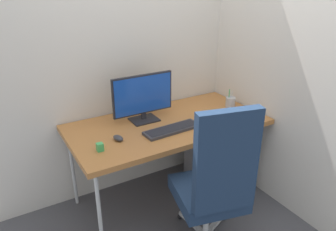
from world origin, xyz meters
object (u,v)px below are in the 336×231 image
at_px(office_chair, 215,184).
at_px(mouse, 118,138).
at_px(keyboard, 172,129).
at_px(notebook, 244,115).
at_px(monitor, 143,97).
at_px(filing_cabinet, 214,150).
at_px(desk_clamp_accessory, 100,147).
at_px(pen_holder, 230,102).

bearing_deg(office_chair, mouse, 123.87).
bearing_deg(keyboard, notebook, -5.28).
xyz_separation_m(office_chair, monitor, (-0.09, 0.84, 0.35)).
relative_size(keyboard, mouse, 4.84).
bearing_deg(filing_cabinet, office_chair, -128.62).
bearing_deg(notebook, monitor, 156.25).
distance_m(office_chair, desk_clamp_accessory, 0.81).
bearing_deg(keyboard, pen_holder, 12.65).
bearing_deg(notebook, desk_clamp_accessory, 178.94).
relative_size(office_chair, desk_clamp_accessory, 20.58).
bearing_deg(pen_holder, monitor, 170.70).
height_order(keyboard, notebook, keyboard).
height_order(filing_cabinet, keyboard, keyboard).
bearing_deg(desk_clamp_accessory, mouse, 25.96).
bearing_deg(desk_clamp_accessory, filing_cabinet, 8.79).
xyz_separation_m(monitor, desk_clamp_accessory, (-0.48, -0.31, -0.17)).
xyz_separation_m(keyboard, desk_clamp_accessory, (-0.58, -0.02, 0.02)).
relative_size(office_chair, notebook, 8.07).
bearing_deg(filing_cabinet, desk_clamp_accessory, -171.21).
bearing_deg(filing_cabinet, mouse, -174.35).
xyz_separation_m(filing_cabinet, notebook, (0.11, -0.22, 0.42)).
height_order(mouse, notebook, mouse).
bearing_deg(filing_cabinet, keyboard, -164.09).
height_order(keyboard, mouse, mouse).
relative_size(office_chair, pen_holder, 7.12).
distance_m(keyboard, pen_holder, 0.73).
relative_size(office_chair, keyboard, 2.52).
bearing_deg(keyboard, filing_cabinet, 15.91).
height_order(notebook, desk_clamp_accessory, desk_clamp_accessory).
xyz_separation_m(keyboard, mouse, (-0.42, 0.06, 0.01)).
xyz_separation_m(monitor, mouse, (-0.32, -0.23, -0.18)).
distance_m(office_chair, monitor, 0.92).
bearing_deg(office_chair, monitor, 96.21).
relative_size(monitor, mouse, 5.44).
xyz_separation_m(pen_holder, notebook, (-0.04, -0.22, -0.04)).
relative_size(notebook, desk_clamp_accessory, 2.55).
xyz_separation_m(filing_cabinet, keyboard, (-0.56, -0.16, 0.42)).
bearing_deg(monitor, mouse, -144.37).
height_order(mouse, pen_holder, pen_holder).
bearing_deg(keyboard, office_chair, -90.58).
height_order(office_chair, filing_cabinet, office_chair).
bearing_deg(mouse, monitor, 23.00).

